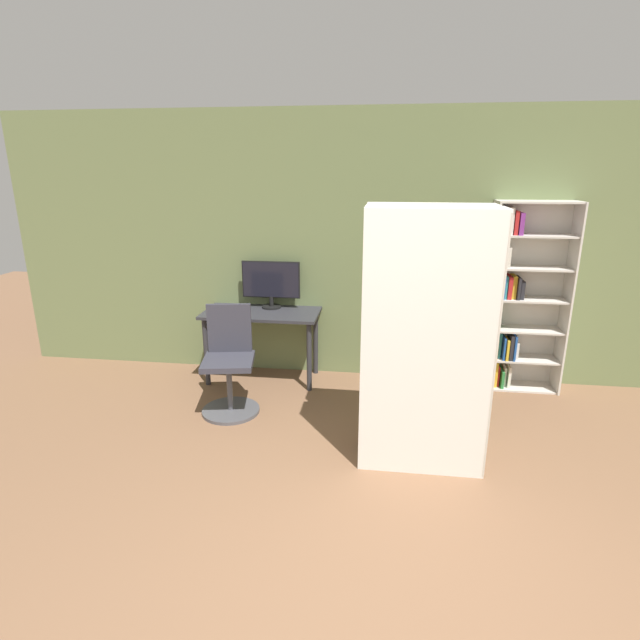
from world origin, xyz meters
name	(u,v)px	position (x,y,z in m)	size (l,w,h in m)	color
wall_back	(386,249)	(0.00, 3.41, 1.35)	(8.00, 0.06, 2.70)	#6B7A4C
desk	(262,322)	(-1.24, 3.10, 0.62)	(1.17, 0.57, 0.74)	#2D2D33
monitor	(271,282)	(-1.16, 3.26, 1.01)	(0.61, 0.20, 0.49)	black
office_chair	(229,369)	(-1.36, 2.36, 0.40)	(0.52, 0.52, 0.97)	#4C4C51
bookshelf	(516,302)	(1.28, 3.26, 0.89)	(0.74, 0.31, 1.85)	beige
mattress_near	(427,346)	(0.31, 1.68, 0.95)	(0.90, 0.28, 1.90)	silver
mattress_far	(424,332)	(0.31, 1.99, 0.95)	(0.90, 0.27, 1.89)	silver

